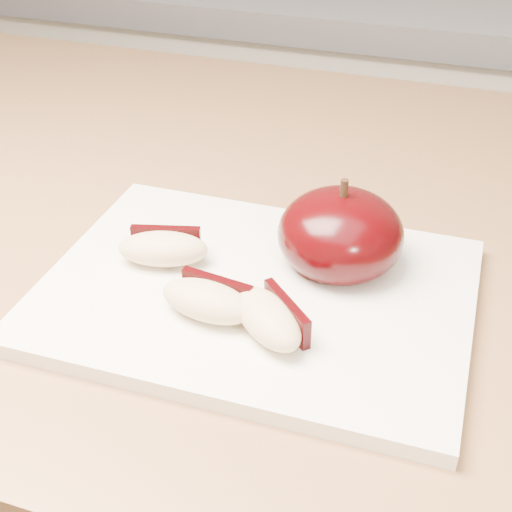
% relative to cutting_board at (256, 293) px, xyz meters
% --- Properties ---
extents(back_cabinet, '(2.40, 0.62, 0.94)m').
position_rel_cutting_board_xyz_m(back_cabinet, '(0.03, 0.83, -0.44)').
color(back_cabinet, silver).
rests_on(back_cabinet, ground).
extents(cutting_board, '(0.29, 0.21, 0.01)m').
position_rel_cutting_board_xyz_m(cutting_board, '(0.00, 0.00, 0.00)').
color(cutting_board, white).
rests_on(cutting_board, island_counter).
extents(apple_half, '(0.11, 0.11, 0.07)m').
position_rel_cutting_board_xyz_m(apple_half, '(0.05, 0.05, 0.03)').
color(apple_half, black).
rests_on(apple_half, cutting_board).
extents(apple_wedge_a, '(0.07, 0.05, 0.02)m').
position_rel_cutting_board_xyz_m(apple_wedge_a, '(-0.07, 0.01, 0.02)').
color(apple_wedge_a, '#D9BF8A').
rests_on(apple_wedge_a, cutting_board).
extents(apple_wedge_b, '(0.07, 0.04, 0.02)m').
position_rel_cutting_board_xyz_m(apple_wedge_b, '(-0.02, -0.04, 0.02)').
color(apple_wedge_b, '#D9BF8A').
rests_on(apple_wedge_b, cutting_board).
extents(apple_wedge_c, '(0.07, 0.07, 0.02)m').
position_rel_cutting_board_xyz_m(apple_wedge_c, '(0.02, -0.04, 0.02)').
color(apple_wedge_c, '#D9BF8A').
rests_on(apple_wedge_c, cutting_board).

